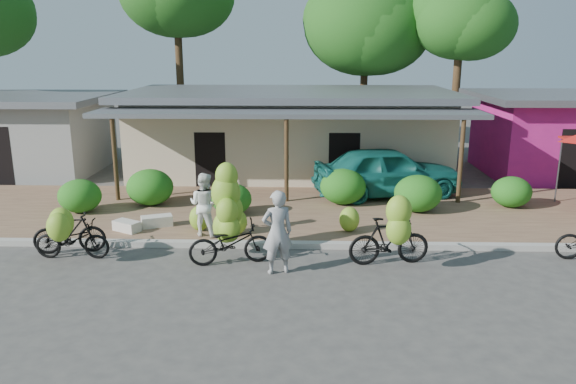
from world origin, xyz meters
The scene contains 26 objects.
ground centered at (0.00, 0.00, 0.00)m, with size 100.00×100.00×0.00m, color #42403D.
sidewalk centered at (0.00, 5.00, 0.06)m, with size 60.00×6.00×0.12m, color #93714F.
curb centered at (0.00, 2.00, 0.07)m, with size 60.00×0.25×0.15m, color #A8A399.
shop_main centered at (0.00, 10.93, 1.72)m, with size 13.00×8.50×3.35m.
shop_pink centered at (10.50, 10.99, 1.67)m, with size 6.00×6.00×3.25m.
shop_grey centered at (-11.00, 10.99, 1.62)m, with size 7.00×6.00×3.15m.
tree_center_right centered at (3.31, 16.61, 6.14)m, with size 6.02×5.96×8.42m.
tree_near_right centered at (7.31, 14.61, 6.26)m, with size 4.48×4.30×7.94m.
hedge_0 centered at (-6.28, 4.65, 0.63)m, with size 1.31×1.18×1.02m, color #165C15.
hedge_1 centered at (-4.35, 5.53, 0.70)m, with size 1.49×1.34×1.16m, color #165C15.
hedge_2 centered at (-1.61, 4.55, 0.59)m, with size 1.22×1.10×0.95m, color #165C15.
hedge_3 centered at (1.83, 5.82, 0.69)m, with size 1.47×1.33×1.15m, color #165C15.
hedge_4 centered at (4.07, 5.02, 0.69)m, with size 1.46×1.31×1.14m, color #165C15.
hedge_5 centered at (7.12, 5.61, 0.61)m, with size 1.25×1.12×0.97m, color #165C15.
bike_far_left centered at (-5.08, 1.01, 0.55)m, with size 1.82×1.20×1.35m.
bike_left centered at (-5.28, 1.35, 0.62)m, with size 1.83×1.30×1.37m.
bike_center centered at (-1.23, 1.09, 0.91)m, with size 2.09×1.39×2.37m.
bike_right centered at (2.62, 0.78, 0.76)m, with size 2.01×1.30×1.86m.
loose_banana_a centered at (-2.30, 2.97, 0.47)m, with size 0.56×0.48×0.70m, color #71B02C.
loose_banana_b centered at (-1.23, 2.72, 0.46)m, with size 0.54×0.46×0.68m, color #71B02C.
loose_banana_c centered at (1.82, 3.00, 0.47)m, with size 0.56×0.47×0.69m, color #71B02C.
sack_near centered at (-3.58, 3.32, 0.27)m, with size 0.85×0.40×0.30m, color silver.
sack_far centered at (-4.30, 2.88, 0.26)m, with size 0.75×0.38×0.28m, color silver.
vendor centered at (-0.03, 0.33, 0.98)m, with size 0.71×0.47×1.96m, color #949494.
bystander centered at (-2.09, 2.60, 0.98)m, with size 0.83×0.65×1.71m, color white.
teal_van centered at (3.39, 6.92, 0.97)m, with size 2.00×4.97×1.69m, color #16665E.
Camera 1 is at (0.55, -11.70, 5.03)m, focal length 35.00 mm.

